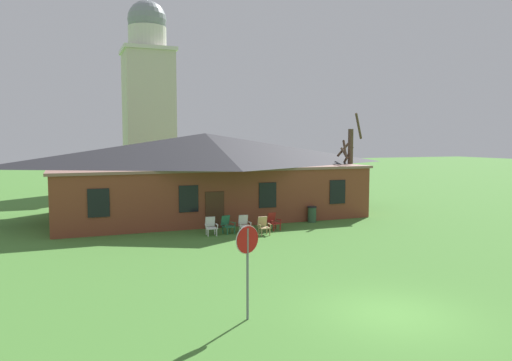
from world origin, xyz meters
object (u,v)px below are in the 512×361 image
at_px(stop_sign, 247,253).
at_px(lawn_chair_right_end, 273,221).
at_px(lawn_chair_near_door, 227,224).
at_px(lawn_chair_by_porch, 211,226).
at_px(lawn_chair_middle, 263,225).
at_px(trash_bin, 312,214).
at_px(lawn_chair_left_end, 244,224).

relative_size(stop_sign, lawn_chair_right_end, 2.80).
bearing_deg(lawn_chair_near_door, lawn_chair_by_porch, -171.90).
xyz_separation_m(lawn_chair_by_porch, lawn_chair_right_end, (3.66, 0.12, 0.00)).
height_order(lawn_chair_near_door, lawn_chair_right_end, same).
height_order(lawn_chair_middle, trash_bin, trash_bin).
bearing_deg(lawn_chair_by_porch, trash_bin, 12.80).
xyz_separation_m(lawn_chair_near_door, lawn_chair_right_end, (2.70, -0.02, 0.00)).
xyz_separation_m(lawn_chair_near_door, trash_bin, (5.92, 1.43, -0.00)).
xyz_separation_m(lawn_chair_near_door, lawn_chair_middle, (1.67, -1.07, 0.00)).
height_order(lawn_chair_by_porch, lawn_chair_right_end, same).
xyz_separation_m(stop_sign, lawn_chair_left_end, (4.24, 11.86, -1.41)).
xyz_separation_m(lawn_chair_left_end, trash_bin, (5.03, 1.63, -0.00)).
xyz_separation_m(lawn_chair_near_door, lawn_chair_left_end, (0.89, -0.20, 0.00)).
bearing_deg(lawn_chair_left_end, trash_bin, 17.93).
bearing_deg(lawn_chair_left_end, lawn_chair_right_end, 5.79).
relative_size(lawn_chair_near_door, trash_bin, 0.98).
bearing_deg(lawn_chair_near_door, trash_bin, 13.55).
bearing_deg(lawn_chair_by_porch, lawn_chair_right_end, 1.88).
xyz_separation_m(lawn_chair_by_porch, lawn_chair_near_door, (0.96, 0.14, 0.00)).
bearing_deg(lawn_chair_by_porch, lawn_chair_middle, -19.45).
relative_size(stop_sign, lawn_chair_near_door, 2.80).
xyz_separation_m(stop_sign, trash_bin, (9.27, 13.49, -1.42)).
relative_size(lawn_chair_left_end, lawn_chair_middle, 1.00).
height_order(lawn_chair_by_porch, trash_bin, trash_bin).
xyz_separation_m(lawn_chair_by_porch, lawn_chair_left_end, (1.85, -0.06, 0.00)).
relative_size(lawn_chair_left_end, trash_bin, 0.98).
height_order(stop_sign, lawn_chair_middle, stop_sign).
bearing_deg(lawn_chair_by_porch, lawn_chair_near_door, 8.10).
bearing_deg(lawn_chair_left_end, lawn_chair_near_door, 167.31).
xyz_separation_m(lawn_chair_left_end, lawn_chair_right_end, (1.81, 0.18, 0.00)).
bearing_deg(lawn_chair_middle, lawn_chair_by_porch, 160.55).
bearing_deg(trash_bin, lawn_chair_near_door, -166.45).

